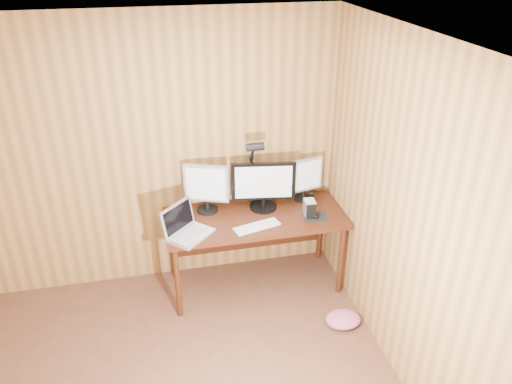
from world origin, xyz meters
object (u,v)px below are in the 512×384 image
object	(u,v)px
speaker	(312,198)
hard_drive	(310,208)
monitor_center	(263,185)
monitor_left	(206,187)
desk_lamp	(253,163)
desk	(253,224)
phone	(247,230)
keyboard	(257,226)
monitor_right	(304,178)
laptop	(185,228)
mouse	(315,214)

from	to	relation	value
speaker	hard_drive	bearing A→B (deg)	-113.48
hard_drive	monitor_center	bearing A→B (deg)	152.85
monitor_left	desk_lamp	bearing A→B (deg)	24.55
desk	phone	xyz separation A→B (m)	(-0.12, -0.30, 0.13)
monitor_center	speaker	size ratio (longest dim) A/B	5.43
monitor_left	keyboard	size ratio (longest dim) A/B	1.07
speaker	phone	bearing A→B (deg)	-153.53
monitor_center	speaker	world-z (taller)	monitor_center
monitor_center	monitor_right	size ratio (longest dim) A/B	1.40
desk_lamp	desk	bearing A→B (deg)	-85.84
hard_drive	phone	world-z (taller)	hard_drive
monitor_left	laptop	world-z (taller)	monitor_left
phone	speaker	size ratio (longest dim) A/B	0.94
monitor_left	monitor_right	size ratio (longest dim) A/B	1.10
monitor_right	speaker	world-z (taller)	monitor_right
monitor_center	mouse	distance (m)	0.53
monitor_center	desk	bearing A→B (deg)	-142.37
monitor_center	hard_drive	bearing A→B (deg)	-22.87
keyboard	mouse	xyz separation A→B (m)	(0.54, 0.06, 0.01)
hard_drive	speaker	world-z (taller)	hard_drive
hard_drive	phone	distance (m)	0.61
speaker	laptop	bearing A→B (deg)	-166.68
hard_drive	speaker	size ratio (longest dim) A/B	1.40
hard_drive	desk_lamp	size ratio (longest dim) A/B	0.22
desk	desk_lamp	distance (m)	0.57
monitor_center	keyboard	distance (m)	0.41
desk	speaker	bearing A→B (deg)	4.35
mouse	speaker	distance (m)	0.25
keyboard	speaker	size ratio (longest dim) A/B	3.99
monitor_center	hard_drive	world-z (taller)	monitor_center
keyboard	mouse	world-z (taller)	mouse
monitor_left	keyboard	bearing A→B (deg)	-24.96
monitor_center	monitor_right	xyz separation A→B (m)	(0.41, 0.07, -0.01)
desk	phone	size ratio (longest dim) A/B	15.93
hard_drive	phone	bearing A→B (deg)	-163.02
mouse	desk_lamp	xyz separation A→B (m)	(-0.48, 0.35, 0.40)
desk	mouse	size ratio (longest dim) A/B	13.83
hard_drive	mouse	bearing A→B (deg)	-31.86
desk	monitor_right	size ratio (longest dim) A/B	3.87
phone	desk_lamp	bearing A→B (deg)	58.92
desk	phone	bearing A→B (deg)	-111.49
monitor_right	mouse	xyz separation A→B (m)	(0.00, -0.33, -0.20)
phone	speaker	bearing A→B (deg)	14.40
keyboard	phone	size ratio (longest dim) A/B	4.23
monitor_center	monitor_left	size ratio (longest dim) A/B	1.27
mouse	hard_drive	world-z (taller)	hard_drive
desk	monitor_left	xyz separation A→B (m)	(-0.40, 0.12, 0.37)
monitor_right	phone	xyz separation A→B (m)	(-0.64, -0.43, -0.22)
monitor_right	keyboard	distance (m)	0.70
monitor_left	monitor_right	world-z (taller)	monitor_left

